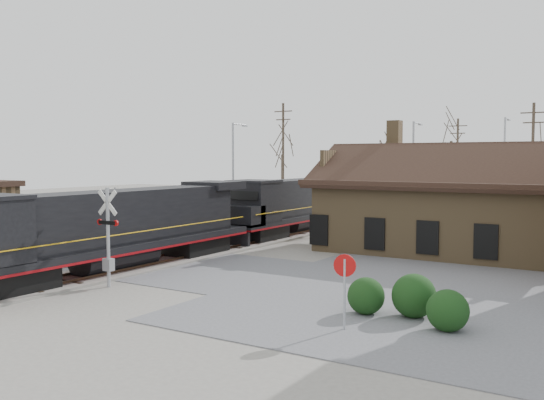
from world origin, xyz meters
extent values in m
plane|color=gray|center=(0.00, 0.00, 0.00)|extent=(140.00, 140.00, 0.00)
cube|color=#5A5A5F|center=(0.00, 0.00, 0.01)|extent=(60.00, 9.00, 0.03)
cube|color=#5A5A5F|center=(18.00, 4.00, 0.02)|extent=(22.00, 26.00, 0.03)
cube|color=gray|center=(0.00, 15.00, 0.06)|extent=(3.40, 90.00, 0.12)
cube|color=#473323|center=(-0.72, 15.00, 0.17)|extent=(0.08, 90.00, 0.14)
cube|color=#473323|center=(0.72, 15.00, 0.17)|extent=(0.08, 90.00, 0.14)
cube|color=gray|center=(-4.50, 15.00, 0.06)|extent=(3.40, 90.00, 0.12)
cube|color=#473323|center=(-5.22, 15.00, 0.17)|extent=(0.08, 90.00, 0.14)
cube|color=#473323|center=(-3.78, 15.00, 0.17)|extent=(0.08, 90.00, 0.14)
cube|color=olive|center=(12.00, 12.00, 2.00)|extent=(14.00, 8.00, 4.00)
cube|color=black|center=(12.00, 12.00, 4.10)|extent=(15.20, 9.20, 0.30)
cube|color=black|center=(12.00, 9.70, 5.10)|extent=(15.00, 4.71, 2.66)
cube|color=black|center=(12.00, 14.30, 5.10)|extent=(15.00, 4.71, 2.66)
cube|color=olive|center=(8.00, 13.50, 6.80)|extent=(0.80, 0.80, 2.20)
cube|color=black|center=(0.00, -8.72, 0.51)|extent=(2.30, 3.68, 0.92)
cube|color=black|center=(0.00, 3.23, 0.51)|extent=(2.30, 3.68, 0.92)
cube|color=black|center=(0.00, -2.74, 1.24)|extent=(2.76, 18.38, 0.32)
cube|color=maroon|center=(0.00, -2.74, 1.04)|extent=(2.78, 18.38, 0.11)
cube|color=black|center=(0.00, -1.60, 2.67)|extent=(2.39, 13.33, 2.57)
cube|color=black|center=(0.00, 10.16, 0.51)|extent=(2.30, 3.68, 0.92)
cube|color=black|center=(0.00, 22.11, 0.51)|extent=(2.30, 3.68, 0.92)
cube|color=black|center=(0.00, 16.13, 1.24)|extent=(2.76, 18.38, 0.32)
cube|color=maroon|center=(0.00, 16.13, 1.04)|extent=(2.78, 18.38, 0.11)
cube|color=black|center=(0.00, 17.28, 2.67)|extent=(2.39, 13.33, 2.57)
cube|color=black|center=(0.00, 9.33, 2.67)|extent=(2.76, 2.57, 2.57)
cube|color=black|center=(0.00, 7.77, 1.88)|extent=(2.76, 1.65, 1.29)
cube|color=black|center=(0.00, 6.85, 0.51)|extent=(2.57, 0.25, 0.92)
cylinder|color=#A5A8AD|center=(2.37, -5.45, 2.14)|extent=(0.15, 0.15, 4.27)
cube|color=silver|center=(2.37, -5.45, 3.63)|extent=(1.12, 0.06, 1.12)
cube|color=silver|center=(2.37, -5.45, 3.63)|extent=(1.12, 0.06, 1.12)
cube|color=black|center=(2.37, -5.45, 2.78)|extent=(0.96, 0.16, 0.16)
cylinder|color=#B20C0C|center=(1.89, -5.46, 2.78)|extent=(0.26, 0.08, 0.26)
cylinder|color=#B20C0C|center=(2.85, -5.44, 2.78)|extent=(0.26, 0.08, 0.26)
cube|color=#A5A8AD|center=(2.37, -5.45, 0.96)|extent=(0.43, 0.32, 0.53)
cylinder|color=#A5A8AD|center=(-7.45, 4.28, 1.81)|extent=(0.13, 0.13, 3.63)
cube|color=silver|center=(-7.45, 4.28, 3.08)|extent=(0.94, 0.22, 0.95)
cube|color=silver|center=(-7.45, 4.28, 3.08)|extent=(0.94, 0.22, 0.95)
cube|color=black|center=(-7.45, 4.28, 2.36)|extent=(0.83, 0.30, 0.14)
cylinder|color=#B20C0C|center=(-7.05, 4.36, 2.36)|extent=(0.23, 0.12, 0.22)
cylinder|color=#B20C0C|center=(-7.85, 4.20, 2.36)|extent=(0.23, 0.12, 0.22)
cube|color=#A5A8AD|center=(-7.45, 4.28, 0.82)|extent=(0.36, 0.27, 0.45)
cylinder|color=#A5A8AD|center=(13.76, -6.07, 1.16)|extent=(0.08, 0.08, 2.31)
cylinder|color=#B20C0C|center=(13.76, -6.07, 2.10)|extent=(0.73, 0.19, 0.74)
sphere|color=black|center=(13.56, -3.86, 0.66)|extent=(1.32, 1.32, 1.32)
sphere|color=black|center=(15.15, -3.40, 0.77)|extent=(1.54, 1.54, 1.54)
sphere|color=black|center=(16.62, -4.46, 0.68)|extent=(1.36, 1.36, 1.36)
cylinder|color=#A5A8AD|center=(-6.92, 16.62, 4.19)|extent=(0.18, 0.18, 8.38)
cylinder|color=#A5A8AD|center=(-6.92, 17.52, 8.28)|extent=(0.12, 1.80, 0.12)
cube|color=#A5A8AD|center=(-6.92, 18.32, 8.18)|extent=(0.25, 0.50, 0.12)
cylinder|color=#A5A8AD|center=(5.48, 24.46, 4.25)|extent=(0.18, 0.18, 8.49)
cylinder|color=#A5A8AD|center=(5.48, 25.36, 8.39)|extent=(0.12, 1.80, 0.12)
cube|color=#A5A8AD|center=(5.48, 26.16, 8.29)|extent=(0.25, 0.50, 0.12)
cylinder|color=#A5A8AD|center=(10.31, 35.88, 4.65)|extent=(0.18, 0.18, 9.31)
cylinder|color=#A5A8AD|center=(10.31, 36.78, 9.21)|extent=(0.12, 1.80, 0.12)
cube|color=#A5A8AD|center=(10.31, 37.58, 9.11)|extent=(0.25, 0.50, 0.12)
cylinder|color=#382D23|center=(-8.87, 27.79, 5.44)|extent=(0.24, 0.24, 10.88)
cube|color=#382D23|center=(-8.87, 27.79, 10.08)|extent=(2.00, 0.10, 0.10)
cube|color=#382D23|center=(-8.87, 27.79, 9.28)|extent=(1.60, 0.10, 0.10)
cylinder|color=#382D23|center=(3.96, 43.42, 4.90)|extent=(0.24, 0.24, 9.80)
cube|color=#382D23|center=(3.96, 43.42, 9.00)|extent=(2.00, 0.10, 0.10)
cube|color=#382D23|center=(3.96, 43.42, 8.20)|extent=(1.60, 0.10, 0.10)
cylinder|color=#382D23|center=(13.74, 29.53, 4.99)|extent=(0.24, 0.24, 9.98)
cube|color=#382D23|center=(13.74, 29.53, 9.18)|extent=(2.00, 0.10, 0.10)
cube|color=#382D23|center=(13.74, 29.53, 8.38)|extent=(1.60, 0.10, 0.10)
cylinder|color=#382D23|center=(-13.26, 34.95, 2.95)|extent=(0.32, 0.32, 5.91)
cylinder|color=#382D23|center=(-3.17, 40.33, 2.72)|extent=(0.32, 0.32, 5.44)
cylinder|color=#382D23|center=(1.94, 48.17, 3.75)|extent=(0.32, 0.32, 7.50)
camera|label=1|loc=(21.93, -23.49, 5.53)|focal=40.00mm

